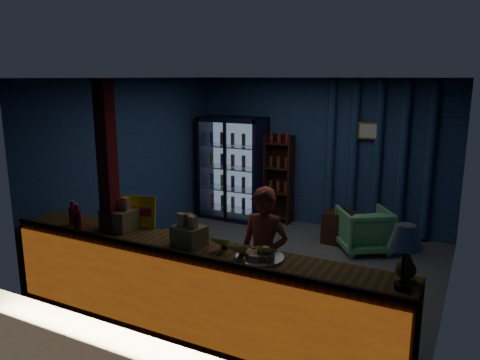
% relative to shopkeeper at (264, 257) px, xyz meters
% --- Properties ---
extents(ground, '(4.60, 4.60, 0.00)m').
position_rel_shopkeeper_xyz_m(ground, '(-0.57, 1.38, -0.75)').
color(ground, '#515154').
rests_on(ground, ground).
extents(room_walls, '(4.60, 4.60, 4.60)m').
position_rel_shopkeeper_xyz_m(room_walls, '(-0.57, 1.38, 0.82)').
color(room_walls, navy).
rests_on(room_walls, ground).
extents(counter, '(4.40, 0.57, 0.99)m').
position_rel_shopkeeper_xyz_m(counter, '(-0.57, -0.53, -0.27)').
color(counter, brown).
rests_on(counter, ground).
extents(support_post, '(0.16, 0.16, 2.60)m').
position_rel_shopkeeper_xyz_m(support_post, '(-1.62, -0.52, 0.55)').
color(support_post, maroon).
rests_on(support_post, ground).
extents(beverage_cooler, '(1.20, 0.62, 1.90)m').
position_rel_shopkeeper_xyz_m(beverage_cooler, '(-2.12, 3.30, 0.18)').
color(beverage_cooler, black).
rests_on(beverage_cooler, ground).
extents(bottle_shelf, '(0.50, 0.28, 1.60)m').
position_rel_shopkeeper_xyz_m(bottle_shelf, '(-1.27, 3.44, 0.04)').
color(bottle_shelf, '#3B1C12').
rests_on(bottle_shelf, ground).
extents(curtain_folds, '(1.74, 0.14, 2.50)m').
position_rel_shopkeeper_xyz_m(curtain_folds, '(0.43, 3.52, 0.55)').
color(curtain_folds, navy).
rests_on(curtain_folds, room_walls).
extents(framed_picture, '(0.36, 0.04, 0.28)m').
position_rel_shopkeeper_xyz_m(framed_picture, '(0.28, 3.48, 1.00)').
color(framed_picture, gold).
rests_on(framed_picture, room_walls).
extents(shopkeeper, '(0.55, 0.36, 1.50)m').
position_rel_shopkeeper_xyz_m(shopkeeper, '(0.00, 0.00, 0.00)').
color(shopkeeper, '#993D29').
rests_on(shopkeeper, ground).
extents(green_chair, '(1.01, 1.01, 0.67)m').
position_rel_shopkeeper_xyz_m(green_chair, '(0.47, 2.64, -0.41)').
color(green_chair, '#63C77A').
rests_on(green_chair, ground).
extents(side_table, '(0.57, 0.42, 0.60)m').
position_rel_shopkeeper_xyz_m(side_table, '(0.08, 2.81, -0.50)').
color(side_table, '#3B1C12').
rests_on(side_table, ground).
extents(yellow_sign, '(0.45, 0.22, 0.36)m').
position_rel_shopkeeper_xyz_m(yellow_sign, '(-1.45, -0.30, 0.38)').
color(yellow_sign, yellow).
rests_on(yellow_sign, counter).
extents(soda_bottles, '(0.24, 0.17, 0.29)m').
position_rel_shopkeeper_xyz_m(soda_bottles, '(-2.06, -0.63, 0.32)').
color(soda_bottles, red).
rests_on(soda_bottles, counter).
extents(snack_box_left, '(0.35, 0.29, 0.37)m').
position_rel_shopkeeper_xyz_m(snack_box_left, '(-1.57, -0.45, 0.33)').
color(snack_box_left, tan).
rests_on(snack_box_left, counter).
extents(snack_box_centre, '(0.35, 0.30, 0.33)m').
position_rel_shopkeeper_xyz_m(snack_box_centre, '(-0.59, -0.51, 0.32)').
color(snack_box_centre, tan).
rests_on(snack_box_centre, counter).
extents(pastry_tray, '(0.46, 0.46, 0.08)m').
position_rel_shopkeeper_xyz_m(pastry_tray, '(0.20, -0.52, 0.23)').
color(pastry_tray, silver).
rests_on(pastry_tray, counter).
extents(banana_bunches, '(0.72, 0.29, 0.16)m').
position_rel_shopkeeper_xyz_m(banana_bunches, '(0.03, -0.51, 0.28)').
color(banana_bunches, yellow).
rests_on(banana_bunches, counter).
extents(table_lamp, '(0.27, 0.27, 0.54)m').
position_rel_shopkeeper_xyz_m(table_lamp, '(1.48, -0.56, 0.62)').
color(table_lamp, black).
rests_on(table_lamp, counter).
extents(pineapple, '(0.17, 0.17, 0.29)m').
position_rel_shopkeeper_xyz_m(pineapple, '(1.48, -0.37, 0.32)').
color(pineapple, brown).
rests_on(pineapple, counter).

